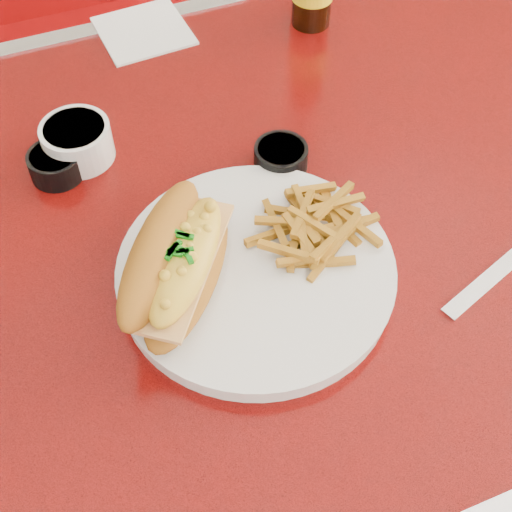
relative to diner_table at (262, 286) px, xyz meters
name	(u,v)px	position (x,y,z in m)	size (l,w,h in m)	color
ground	(260,460)	(0.00, 0.00, -0.61)	(8.00, 8.00, 0.00)	silver
diner_table	(262,286)	(0.00, 0.00, 0.00)	(1.23, 0.83, 0.77)	red
booth_bench_far	(130,100)	(0.00, 0.81, -0.32)	(1.20, 0.51, 0.90)	#91090A
dinner_plate	(256,272)	(-0.05, -0.09, 0.17)	(0.34, 0.34, 0.02)	silver
mac_hoagie	(177,262)	(-0.13, -0.08, 0.22)	(0.19, 0.21, 0.08)	#AB681B
fries_pile	(311,228)	(0.02, -0.08, 0.20)	(0.11, 0.10, 0.03)	#C38521
fork	(277,211)	(0.00, -0.03, 0.18)	(0.05, 0.14, 0.00)	#B9B9BD
gravy_ramekin	(77,141)	(-0.18, 0.16, 0.19)	(0.10, 0.10, 0.05)	silver
sauce_cup_left	(56,163)	(-0.21, 0.14, 0.18)	(0.07, 0.07, 0.03)	black
sauce_cup_right	(281,157)	(0.04, 0.05, 0.18)	(0.07, 0.07, 0.03)	black
paper_napkin	(144,31)	(-0.03, 0.37, 0.16)	(0.12, 0.12, 0.00)	white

